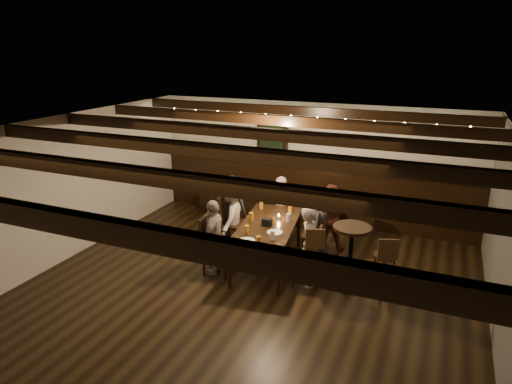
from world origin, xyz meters
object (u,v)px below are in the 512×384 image
at_px(chair_right_near, 315,243).
at_px(bar_stool_right, 383,276).
at_px(person_left_near, 231,216).
at_px(chair_left_far, 217,256).
at_px(person_bench_left, 231,207).
at_px(person_bench_right, 329,217).
at_px(bar_stool_left, 313,265).
at_px(person_right_far, 310,246).
at_px(person_left_far, 214,237).
at_px(chair_left_near, 233,233).
at_px(person_right_near, 318,224).
at_px(dining_table, 268,228).
at_px(chair_right_far, 307,267).
at_px(high_top_table, 351,248).
at_px(person_bench_centre, 281,208).

distance_m(chair_right_near, bar_stool_right, 1.56).
xyz_separation_m(person_left_near, bar_stool_right, (2.70, -0.70, -0.24)).
bearing_deg(chair_left_far, chair_right_near, 122.04).
distance_m(person_bench_left, bar_stool_right, 3.13).
bearing_deg(person_bench_right, bar_stool_left, 86.72).
bearing_deg(bar_stool_left, person_right_far, 111.40).
bearing_deg(person_left_near, person_left_far, 0.00).
relative_size(person_bench_left, person_left_far, 1.00).
bearing_deg(person_left_far, chair_left_near, 178.15).
height_order(person_bench_right, person_right_near, person_right_near).
relative_size(person_bench_right, person_right_far, 0.96).
bearing_deg(person_bench_left, bar_stool_left, 139.81).
bearing_deg(chair_right_near, person_bench_left, 74.46).
relative_size(person_bench_left, person_bench_right, 1.01).
relative_size(dining_table, bar_stool_left, 2.00).
xyz_separation_m(chair_right_far, bar_stool_left, (0.11, -0.08, 0.10)).
distance_m(person_left_near, high_top_table, 2.26).
relative_size(dining_table, person_left_far, 1.65).
xyz_separation_m(person_left_far, bar_stool_left, (1.56, 0.14, -0.24)).
xyz_separation_m(person_left_far, bar_stool_right, (2.56, 0.19, -0.24)).
distance_m(chair_left_far, person_left_near, 0.96).
distance_m(person_right_near, bar_stool_left, 1.03).
height_order(chair_left_far, high_top_table, high_top_table).
xyz_separation_m(person_right_near, bar_stool_right, (1.22, -0.93, -0.24)).
distance_m(dining_table, chair_right_far, 0.93).
xyz_separation_m(chair_right_near, person_left_far, (-1.32, -1.11, 0.34)).
height_order(person_left_far, bar_stool_left, person_left_far).
bearing_deg(person_left_far, person_right_near, 120.96).
bearing_deg(person_bench_right, person_bench_left, 0.00).
relative_size(chair_right_far, person_right_near, 0.73).
relative_size(person_bench_left, person_right_near, 0.98).
height_order(chair_left_near, person_left_far, person_left_far).
height_order(person_left_near, bar_stool_right, person_left_near).
bearing_deg(person_left_far, bar_stool_right, 85.52).
height_order(high_top_table, bar_stool_right, bar_stool_right).
height_order(chair_right_near, chair_right_far, chair_right_far).
bearing_deg(person_left_near, chair_right_far, 58.50).
distance_m(dining_table, person_right_near, 0.88).
bearing_deg(person_right_far, person_left_far, 90.00).
relative_size(chair_left_near, bar_stool_right, 1.00).
bearing_deg(person_bench_centre, person_bench_right, 170.54).
xyz_separation_m(person_left_far, person_right_far, (1.48, 0.22, 0.01)).
xyz_separation_m(person_bench_left, high_top_table, (2.41, -0.97, 0.04)).
bearing_deg(chair_right_near, person_right_near, -90.00).
xyz_separation_m(dining_table, chair_left_far, (-0.64, -0.55, -0.36)).
xyz_separation_m(chair_left_far, person_left_far, (-0.03, -0.00, 0.32)).
bearing_deg(person_right_near, high_top_table, -145.92).
xyz_separation_m(chair_left_far, high_top_table, (2.03, 0.34, 0.36)).
distance_m(chair_left_near, high_top_table, 2.26).
bearing_deg(chair_right_near, person_bench_right, -21.97).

